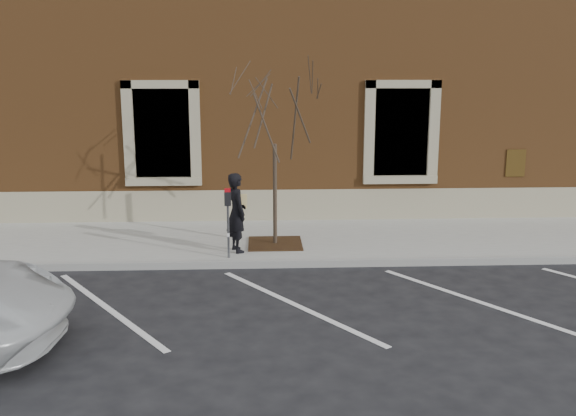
{
  "coord_description": "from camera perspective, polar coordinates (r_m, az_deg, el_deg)",
  "views": [
    {
      "loc": [
        -0.6,
        -12.58,
        3.97
      ],
      "look_at": [
        0.0,
        0.6,
        1.1
      ],
      "focal_mm": 40.0,
      "sensor_mm": 36.0,
      "label": 1
    }
  ],
  "objects": [
    {
      "name": "sapling",
      "position": [
        13.82,
        -1.2,
        8.23
      ],
      "size": [
        2.44,
        2.44,
        4.07
      ],
      "color": "#3E2D25",
      "rests_on": "sidewalk_near"
    },
    {
      "name": "tree_grate",
      "position": [
        14.3,
        -1.15,
        -3.17
      ],
      "size": [
        1.18,
        1.18,
        0.03
      ],
      "primitive_type": "cube",
      "color": "#392812",
      "rests_on": "sidewalk_near"
    },
    {
      "name": "curb_near",
      "position": [
        13.14,
        0.13,
        -4.98
      ],
      "size": [
        40.0,
        0.12,
        0.15
      ],
      "primitive_type": "cube",
      "color": "#9E9E99",
      "rests_on": "ground"
    },
    {
      "name": "parking_stripes",
      "position": [
        11.13,
        0.67,
        -8.61
      ],
      "size": [
        28.0,
        4.4,
        0.01
      ],
      "primitive_type": null,
      "color": "silver",
      "rests_on": "ground"
    },
    {
      "name": "man",
      "position": [
        13.59,
        -4.59,
        -0.41
      ],
      "size": [
        0.6,
        0.72,
        1.69
      ],
      "primitive_type": "imported",
      "rotation": [
        0.0,
        0.0,
        1.94
      ],
      "color": "black",
      "rests_on": "sidewalk_near"
    },
    {
      "name": "sidewalk_near",
      "position": [
        14.86,
        -0.2,
        -2.92
      ],
      "size": [
        40.0,
        3.5,
        0.15
      ],
      "primitive_type": "cube",
      "color": "#B9B9AE",
      "rests_on": "ground"
    },
    {
      "name": "parking_meter",
      "position": [
        13.1,
        -5.37,
        -0.18
      ],
      "size": [
        0.13,
        0.1,
        1.45
      ],
      "rotation": [
        0.0,
        0.0,
        -0.02
      ],
      "color": "#595B60",
      "rests_on": "sidewalk_near"
    },
    {
      "name": "building_civic",
      "position": [
        20.33,
        -0.94,
        12.34
      ],
      "size": [
        40.0,
        8.62,
        8.0
      ],
      "color": "brown",
      "rests_on": "ground"
    },
    {
      "name": "ground",
      "position": [
        13.21,
        0.12,
        -5.22
      ],
      "size": [
        120.0,
        120.0,
        0.0
      ],
      "primitive_type": "plane",
      "color": "#28282B",
      "rests_on": "ground"
    }
  ]
}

